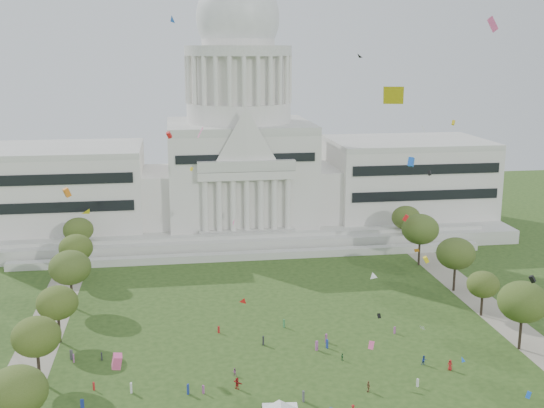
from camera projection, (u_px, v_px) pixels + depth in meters
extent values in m
cube|color=beige|center=(240.00, 222.00, 218.76)|extent=(160.00, 60.00, 4.00)
cube|color=beige|center=(252.00, 256.00, 187.19)|extent=(130.00, 3.00, 2.00)
cube|color=beige|center=(249.00, 242.00, 194.56)|extent=(140.00, 3.00, 5.00)
cube|color=silver|center=(60.00, 188.00, 206.94)|extent=(50.00, 34.00, 22.00)
cube|color=silver|center=(407.00, 178.00, 222.82)|extent=(50.00, 34.00, 22.00)
cube|color=silver|center=(153.00, 197.00, 209.73)|extent=(12.00, 26.00, 16.00)
cube|color=silver|center=(324.00, 191.00, 217.53)|extent=(12.00, 26.00, 16.00)
cube|color=silver|center=(240.00, 174.00, 214.21)|extent=(44.00, 38.00, 28.00)
cube|color=silver|center=(247.00, 175.00, 194.21)|extent=(28.00, 3.00, 2.40)
cube|color=black|center=(50.00, 194.00, 189.91)|extent=(46.00, 0.40, 11.00)
cube|color=black|center=(426.00, 182.00, 205.80)|extent=(46.00, 0.40, 11.00)
cylinder|color=silver|center=(239.00, 112.00, 209.85)|extent=(32.00, 32.00, 6.00)
cylinder|color=silver|center=(239.00, 79.00, 207.60)|extent=(28.00, 28.00, 14.00)
cylinder|color=beige|center=(238.00, 51.00, 205.69)|extent=(32.40, 32.40, 3.00)
cylinder|color=silver|center=(238.00, 32.00, 204.46)|extent=(22.00, 22.00, 8.00)
ellipsoid|color=silver|center=(238.00, 18.00, 203.56)|extent=(25.00, 25.00, 26.20)
cube|color=gray|center=(36.00, 352.00, 130.36)|extent=(8.00, 160.00, 0.04)
cube|color=gray|center=(506.00, 322.00, 144.23)|extent=(8.00, 160.00, 0.04)
ellipsoid|color=#3C521A|center=(17.00, 391.00, 97.15)|extent=(8.86, 8.86, 7.25)
cylinder|color=black|center=(39.00, 368.00, 117.95)|extent=(0.56, 0.56, 5.47)
ellipsoid|color=#3D5016|center=(36.00, 336.00, 116.65)|extent=(8.42, 8.42, 6.89)
cylinder|color=black|center=(520.00, 334.00, 130.87)|extent=(0.56, 0.56, 6.20)
ellipsoid|color=#334B16|center=(523.00, 302.00, 129.40)|extent=(9.55, 9.55, 7.82)
cylinder|color=black|center=(59.00, 329.00, 134.11)|extent=(0.56, 0.56, 5.27)
ellipsoid|color=#3C4F16|center=(57.00, 303.00, 132.86)|extent=(8.12, 8.12, 6.65)
cylinder|color=black|center=(482.00, 306.00, 147.52)|extent=(0.56, 0.56, 4.56)
ellipsoid|color=#384916|center=(483.00, 284.00, 146.44)|extent=(7.01, 7.01, 5.74)
cylinder|color=black|center=(72.00, 295.00, 151.86)|extent=(0.56, 0.56, 6.03)
ellipsoid|color=#384B1C|center=(70.00, 267.00, 150.42)|extent=(9.29, 9.29, 7.60)
cylinder|color=black|center=(454.00, 279.00, 162.41)|extent=(0.56, 0.56, 5.97)
ellipsoid|color=#344719|center=(456.00, 253.00, 160.99)|extent=(9.19, 9.19, 7.52)
cylinder|color=black|center=(77.00, 270.00, 169.68)|extent=(0.56, 0.56, 5.41)
ellipsoid|color=#384B15|center=(76.00, 248.00, 168.39)|extent=(8.33, 8.33, 6.81)
cylinder|color=black|center=(419.00, 254.00, 181.60)|extent=(0.56, 0.56, 6.37)
ellipsoid|color=#3A521C|center=(420.00, 229.00, 180.08)|extent=(9.82, 9.82, 8.03)
cylinder|color=black|center=(80.00, 250.00, 186.92)|extent=(0.56, 0.56, 5.32)
ellipsoid|color=#344616|center=(78.00, 230.00, 185.66)|extent=(8.19, 8.19, 6.70)
cylinder|color=black|center=(405.00, 237.00, 199.34)|extent=(0.56, 0.56, 5.47)
ellipsoid|color=#394B1A|center=(406.00, 218.00, 198.04)|extent=(8.42, 8.42, 6.89)
pyramid|color=white|center=(281.00, 406.00, 104.00)|extent=(8.37, 8.37, 1.82)
imported|color=#B21E1E|center=(450.00, 365.00, 122.75)|extent=(1.14, 1.12, 1.98)
imported|color=navy|center=(424.00, 360.00, 124.79)|extent=(0.96, 0.68, 1.81)
imported|color=olive|center=(368.00, 386.00, 115.04)|extent=(0.78, 1.23, 1.96)
imported|color=#B21E1E|center=(237.00, 383.00, 115.99)|extent=(1.83, 1.92, 2.05)
imported|color=#994C8C|center=(234.00, 372.00, 120.75)|extent=(0.71, 0.46, 1.43)
imported|color=#33723F|center=(342.00, 357.00, 126.58)|extent=(0.55, 0.87, 1.39)
cube|color=#994C8C|center=(395.00, 330.00, 138.51)|extent=(0.44, 0.36, 1.46)
cube|color=silver|center=(131.00, 388.00, 114.65)|extent=(0.34, 0.51, 1.82)
cube|color=#26262B|center=(102.00, 356.00, 126.71)|extent=(0.31, 0.44, 1.51)
cube|color=#B21E1E|center=(219.00, 330.00, 138.78)|extent=(0.44, 0.44, 1.45)
cube|color=#4C4C51|center=(71.00, 355.00, 126.85)|extent=(0.60, 0.57, 1.94)
cube|color=#4C4C51|center=(303.00, 396.00, 111.80)|extent=(0.32, 0.51, 1.89)
cube|color=#994C8C|center=(317.00, 346.00, 130.80)|extent=(0.52, 0.34, 1.91)
cube|color=navy|center=(327.00, 344.00, 131.72)|extent=(0.40, 0.53, 1.80)
cube|color=silver|center=(418.00, 383.00, 116.75)|extent=(0.41, 0.46, 1.48)
cube|color=#26262B|center=(263.00, 341.00, 133.12)|extent=(0.40, 0.54, 1.84)
cube|color=navy|center=(188.00, 389.00, 114.25)|extent=(0.41, 0.54, 1.80)
cube|color=#994C8C|center=(326.00, 338.00, 134.36)|extent=(0.52, 0.54, 1.74)
cube|color=#33723F|center=(284.00, 323.00, 141.50)|extent=(0.39, 0.52, 1.73)
cube|color=#994C8C|center=(203.00, 389.00, 114.46)|extent=(0.42, 0.47, 1.49)
cube|color=navy|center=(82.00, 405.00, 109.06)|extent=(0.57, 0.41, 1.94)
cube|color=#B21E1E|center=(94.00, 386.00, 115.61)|extent=(0.40, 0.46, 1.46)
cube|color=#994C8C|center=(74.00, 358.00, 125.82)|extent=(0.32, 0.45, 1.59)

